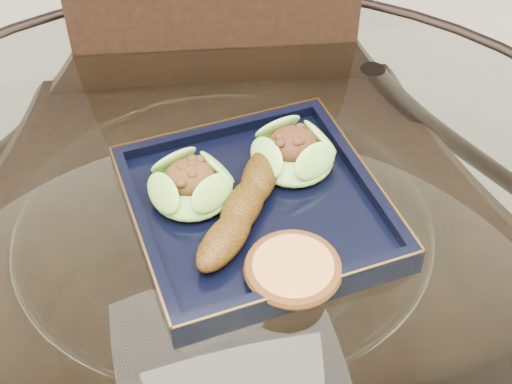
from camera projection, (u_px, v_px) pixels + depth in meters
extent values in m
cylinder|color=white|center=(225.00, 257.00, 0.77)|extent=(1.10, 1.10, 0.01)
torus|color=black|center=(225.00, 257.00, 0.77)|extent=(1.13, 1.13, 0.02)
cylinder|color=black|center=(348.00, 244.00, 1.28)|extent=(0.04, 0.04, 0.75)
cylinder|color=black|center=(30.00, 310.00, 1.18)|extent=(0.04, 0.04, 0.75)
cube|color=black|center=(229.00, 263.00, 1.11)|extent=(0.51, 0.51, 0.04)
cube|color=black|center=(216.00, 38.00, 1.05)|extent=(0.42, 0.10, 0.48)
cylinder|color=black|center=(132.00, 277.00, 1.41)|extent=(0.03, 0.03, 0.47)
cylinder|color=black|center=(320.00, 264.00, 1.43)|extent=(0.03, 0.03, 0.47)
cube|color=black|center=(256.00, 211.00, 0.80)|extent=(0.30, 0.30, 0.02)
ellipsoid|color=#5C9B2D|center=(191.00, 187.00, 0.79)|extent=(0.09, 0.09, 0.03)
ellipsoid|color=#539029|center=(293.00, 154.00, 0.82)|extent=(0.10, 0.10, 0.03)
ellipsoid|color=#563409|center=(243.00, 207.00, 0.77)|extent=(0.14, 0.17, 0.03)
cylinder|color=#C78242|center=(293.00, 270.00, 0.72)|extent=(0.11, 0.11, 0.02)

